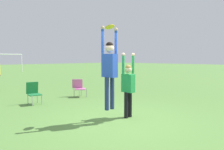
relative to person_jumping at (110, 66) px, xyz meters
name	(u,v)px	position (x,y,z in m)	size (l,w,h in m)	color
ground_plane	(119,121)	(0.32, -0.07, -1.60)	(120.00, 120.00, 0.00)	#56843D
person_jumping	(110,66)	(0.00, 0.00, 0.00)	(0.60, 0.45, 2.28)	navy
person_defending	(128,84)	(0.77, 0.00, -0.57)	(0.54, 0.39, 1.96)	black
frisbee	(110,27)	(0.15, 0.14, 1.08)	(0.28, 0.26, 0.11)	yellow
camping_chair_0	(33,92)	(-0.44, 3.85, -1.10)	(0.52, 0.57, 0.87)	gray
camping_chair_3	(79,87)	(1.83, 3.98, -1.13)	(0.67, 0.75, 0.82)	gray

